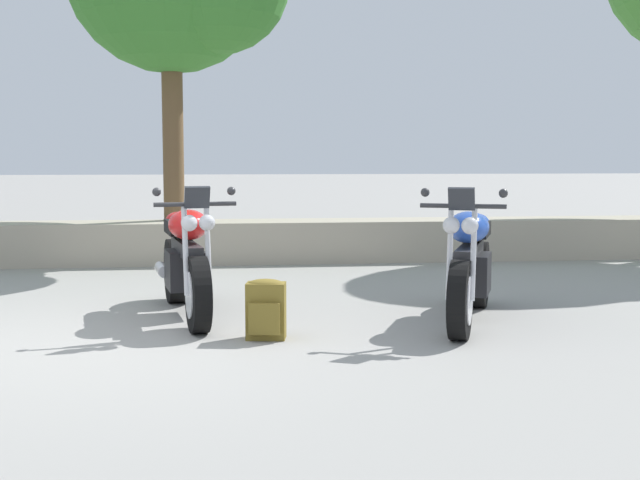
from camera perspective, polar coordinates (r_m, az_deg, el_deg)
ground_plane at (r=6.46m, az=-16.25°, el=-7.03°), size 120.00×120.00×0.00m
stone_wall at (r=11.12m, az=-12.21°, el=-0.18°), size 36.00×0.80×0.55m
motorcycle_red_near_left at (r=7.31m, az=-9.28°, el=-1.53°), size 0.77×2.06×1.18m
motorcycle_blue_centre at (r=7.08m, az=10.33°, el=-1.78°), size 1.04×1.96×1.18m
rider_backpack at (r=6.38m, az=-3.78°, el=-4.74°), size 0.33×0.29×0.47m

